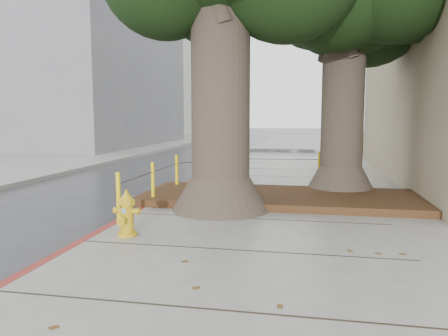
# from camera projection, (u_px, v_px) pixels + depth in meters

# --- Properties ---
(ground) EXTENTS (140.00, 140.00, 0.00)m
(ground) POSITION_uv_depth(u_px,v_px,m) (205.00, 258.00, 6.50)
(ground) COLOR #28282B
(ground) RESTS_ON ground
(sidewalk_far) EXTENTS (16.00, 20.00, 0.15)m
(sidewalk_far) POSITION_uv_depth(u_px,v_px,m) (366.00, 142.00, 34.60)
(sidewalk_far) COLOR slate
(sidewalk_far) RESTS_ON ground
(curb_red) EXTENTS (0.14, 26.00, 0.16)m
(curb_red) POSITION_uv_depth(u_px,v_px,m) (141.00, 212.00, 9.30)
(curb_red) COLOR maroon
(curb_red) RESTS_ON ground
(planter_bed) EXTENTS (6.40, 2.60, 0.16)m
(planter_bed) POSITION_uv_depth(u_px,v_px,m) (282.00, 197.00, 10.10)
(planter_bed) COLOR black
(planter_bed) RESTS_ON sidewalk_main
(building_far_grey) EXTENTS (12.00, 16.00, 12.00)m
(building_far_grey) POSITION_uv_depth(u_px,v_px,m) (67.00, 59.00, 30.06)
(building_far_grey) COLOR slate
(building_far_grey) RESTS_ON ground
(building_far_white) EXTENTS (12.00, 18.00, 15.00)m
(building_far_white) POSITION_uv_depth(u_px,v_px,m) (154.00, 71.00, 52.69)
(building_far_white) COLOR silver
(building_far_white) RESTS_ON ground
(bollard_ring) EXTENTS (3.79, 5.39, 0.95)m
(bollard_ring) POSITION_uv_depth(u_px,v_px,m) (212.00, 174.00, 10.85)
(bollard_ring) COLOR yellow
(bollard_ring) RESTS_ON sidewalk_main
(fire_hydrant) EXTENTS (0.40, 0.36, 0.76)m
(fire_hydrant) POSITION_uv_depth(u_px,v_px,m) (127.00, 214.00, 7.12)
(fire_hydrant) COLOR gold
(fire_hydrant) RESTS_ON sidewalk_main
(car_silver) EXTENTS (4.01, 1.97, 1.31)m
(car_silver) POSITION_uv_depth(u_px,v_px,m) (360.00, 142.00, 24.02)
(car_silver) COLOR #B2B1B7
(car_silver) RESTS_ON ground
(car_dark) EXTENTS (1.82, 3.92, 1.11)m
(car_dark) POSITION_uv_depth(u_px,v_px,m) (57.00, 143.00, 25.53)
(car_dark) COLOR black
(car_dark) RESTS_ON ground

